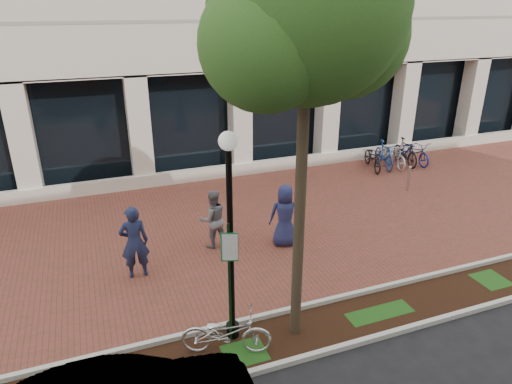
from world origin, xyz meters
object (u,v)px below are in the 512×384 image
object	(u,v)px
pedestrian_mid	(213,219)
lamppost	(230,230)
parking_sign	(229,271)
bollard	(409,178)
pedestrian_right	(285,216)
pedestrian_left	(134,242)
bike_rack_cluster	(395,154)
locked_bicycle	(226,333)
street_tree	(310,19)

from	to	relation	value
pedestrian_mid	lamppost	bearing A→B (deg)	77.46
parking_sign	pedestrian_mid	world-z (taller)	parking_sign
parking_sign	bollard	distance (m)	10.47
pedestrian_mid	bollard	world-z (taller)	pedestrian_mid
lamppost	pedestrian_mid	world-z (taller)	lamppost
bollard	pedestrian_right	bearing A→B (deg)	-160.57
pedestrian_left	bike_rack_cluster	size ratio (longest dim) A/B	0.62
pedestrian_mid	bollard	distance (m)	8.16
lamppost	bike_rack_cluster	world-z (taller)	lamppost
locked_bicycle	parking_sign	bearing A→B (deg)	-11.96
lamppost	pedestrian_left	size ratio (longest dim) A/B	2.28
bollard	locked_bicycle	bearing A→B (deg)	-146.93
lamppost	pedestrian_left	world-z (taller)	lamppost
parking_sign	pedestrian_left	distance (m)	3.65
pedestrian_mid	locked_bicycle	bearing A→B (deg)	75.03
bollard	bike_rack_cluster	xyz separation A→B (m)	(1.29, 2.59, 0.02)
lamppost	bollard	bearing A→B (deg)	31.87
pedestrian_left	parking_sign	bearing A→B (deg)	116.36
street_tree	pedestrian_right	size ratio (longest dim) A/B	4.42
parking_sign	bike_rack_cluster	distance (m)	13.01
parking_sign	bike_rack_cluster	bearing A→B (deg)	57.64
pedestrian_mid	pedestrian_right	world-z (taller)	pedestrian_right
locked_bicycle	pedestrian_mid	xyz separation A→B (m)	(0.96, 4.34, 0.39)
parking_sign	bollard	xyz separation A→B (m)	(8.79, 5.56, -1.21)
pedestrian_mid	parking_sign	bearing A→B (deg)	76.69
lamppost	pedestrian_mid	distance (m)	4.31
street_tree	pedestrian_mid	bearing A→B (deg)	98.85
parking_sign	pedestrian_left	size ratio (longest dim) A/B	1.39
locked_bicycle	pedestrian_right	distance (m)	4.75
bike_rack_cluster	parking_sign	bearing A→B (deg)	-131.69
pedestrian_mid	bike_rack_cluster	bearing A→B (deg)	-158.81
pedestrian_mid	bollard	xyz separation A→B (m)	(8.02, 1.50, -0.37)
street_tree	locked_bicycle	world-z (taller)	street_tree
pedestrian_left	pedestrian_mid	world-z (taller)	pedestrian_left
pedestrian_right	street_tree	bearing A→B (deg)	88.23
bike_rack_cluster	lamppost	bearing A→B (deg)	-131.96
bollard	parking_sign	bearing A→B (deg)	-147.69
lamppost	pedestrian_left	bearing A→B (deg)	117.29
parking_sign	lamppost	distance (m)	0.83
parking_sign	locked_bicycle	bearing A→B (deg)	-104.31
street_tree	lamppost	bearing A→B (deg)	166.40
parking_sign	pedestrian_right	size ratio (longest dim) A/B	1.48
street_tree	bollard	bearing A→B (deg)	37.96
pedestrian_left	street_tree	bearing A→B (deg)	132.05
locked_bicycle	bike_rack_cluster	bearing A→B (deg)	-29.55
locked_bicycle	pedestrian_left	bearing A→B (deg)	41.68
parking_sign	bike_rack_cluster	xyz separation A→B (m)	(10.07, 8.15, -1.19)
street_tree	pedestrian_right	bearing A→B (deg)	69.97
locked_bicycle	bollard	world-z (taller)	bollard
parking_sign	street_tree	size ratio (longest dim) A/B	0.33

